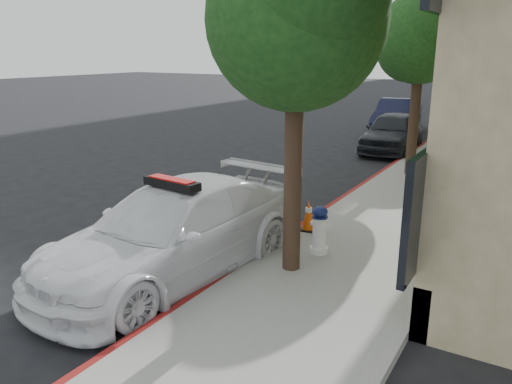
{
  "coord_description": "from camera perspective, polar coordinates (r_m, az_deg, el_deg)",
  "views": [
    {
      "loc": [
        6.48,
        -9.19,
        3.8
      ],
      "look_at": [
        1.44,
        -0.74,
        1.0
      ],
      "focal_mm": 35.0,
      "sensor_mm": 36.0,
      "label": 1
    }
  ],
  "objects": [
    {
      "name": "tree_mid",
      "position": [
        15.59,
        18.44,
        16.45
      ],
      "size": [
        2.77,
        2.64,
        5.43
      ],
      "color": "black",
      "rests_on": "sidewalk"
    },
    {
      "name": "tree_near",
      "position": [
        8.02,
        4.76,
        19.23
      ],
      "size": [
        2.92,
        2.82,
        5.62
      ],
      "color": "black",
      "rests_on": "sidewalk"
    },
    {
      "name": "parked_car_mid",
      "position": [
        20.11,
        15.35,
        6.65
      ],
      "size": [
        2.08,
        4.6,
        1.53
      ],
      "primitive_type": "imported",
      "rotation": [
        0.0,
        0.0,
        0.06
      ],
      "color": "black",
      "rests_on": "ground"
    },
    {
      "name": "police_car",
      "position": [
        8.77,
        -9.34,
        -4.39
      ],
      "size": [
        2.74,
        5.63,
        1.73
      ],
      "rotation": [
        0.0,
        0.0,
        -0.1
      ],
      "color": "white",
      "rests_on": "ground"
    },
    {
      "name": "parked_car_far",
      "position": [
        24.67,
        15.83,
        8.32
      ],
      "size": [
        2.25,
        5.02,
        1.6
      ],
      "primitive_type": "imported",
      "rotation": [
        0.0,
        0.0,
        0.12
      ],
      "color": "black",
      "rests_on": "ground"
    },
    {
      "name": "curb_strip",
      "position": [
        20.04,
        17.59,
        4.44
      ],
      "size": [
        0.12,
        50.0,
        0.15
      ],
      "primitive_type": "cube",
      "color": "maroon",
      "rests_on": "ground"
    },
    {
      "name": "tree_far",
      "position": [
        23.45,
        23.07,
        16.12
      ],
      "size": [
        3.1,
        3.0,
        5.81
      ],
      "color": "black",
      "rests_on": "sidewalk"
    },
    {
      "name": "fire_hydrant",
      "position": [
        9.33,
        7.27,
        -4.38
      ],
      "size": [
        0.38,
        0.35,
        0.9
      ],
      "rotation": [
        0.0,
        0.0,
        -0.26
      ],
      "color": "white",
      "rests_on": "sidewalk"
    },
    {
      "name": "traffic_cone",
      "position": [
        10.5,
        6.02,
        -2.67
      ],
      "size": [
        0.38,
        0.38,
        0.65
      ],
      "rotation": [
        0.0,
        0.0,
        0.11
      ],
      "color": "black",
      "rests_on": "sidewalk"
    },
    {
      "name": "ground",
      "position": [
        11.87,
        -4.14,
        -2.83
      ],
      "size": [
        120.0,
        120.0,
        0.0
      ],
      "primitive_type": "plane",
      "color": "black",
      "rests_on": "ground"
    },
    {
      "name": "sidewalk",
      "position": [
        19.76,
        21.93,
        3.87
      ],
      "size": [
        3.2,
        50.0,
        0.15
      ],
      "primitive_type": "cube",
      "color": "gray",
      "rests_on": "ground"
    }
  ]
}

